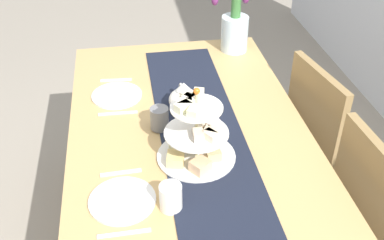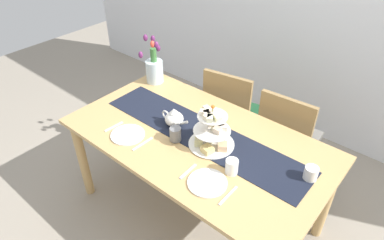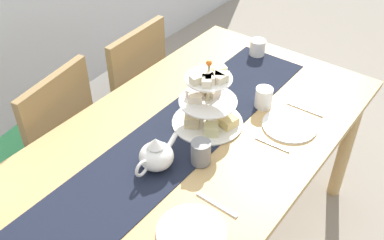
{
  "view_description": "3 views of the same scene",
  "coord_description": "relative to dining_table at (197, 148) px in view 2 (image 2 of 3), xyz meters",
  "views": [
    {
      "loc": [
        1.47,
        -0.23,
        1.89
      ],
      "look_at": [
        -0.05,
        0.01,
        0.81
      ],
      "focal_mm": 43.4,
      "sensor_mm": 36.0,
      "label": 1
    },
    {
      "loc": [
        1.12,
        -1.38,
        2.2
      ],
      "look_at": [
        -0.06,
        0.01,
        0.87
      ],
      "focal_mm": 31.92,
      "sensor_mm": 36.0,
      "label": 2
    },
    {
      "loc": [
        -1.09,
        -0.83,
        1.94
      ],
      "look_at": [
        0.05,
        0.03,
        0.81
      ],
      "focal_mm": 41.63,
      "sensor_mm": 36.0,
      "label": 3
    }
  ],
  "objects": [
    {
      "name": "ground_plane",
      "position": [
        0.0,
        0.0,
        -0.66
      ],
      "size": [
        8.0,
        8.0,
        0.0
      ],
      "primitive_type": "plane",
      "color": "gray"
    },
    {
      "name": "room_wall_rear",
      "position": [
        0.0,
        1.59,
        0.64
      ],
      "size": [
        6.0,
        0.08,
        2.6
      ],
      "primitive_type": "cube",
      "color": "silver",
      "rests_on": "ground_plane"
    },
    {
      "name": "dining_table",
      "position": [
        0.0,
        0.0,
        0.0
      ],
      "size": [
        1.78,
        0.98,
        0.76
      ],
      "color": "tan",
      "rests_on": "ground_plane"
    },
    {
      "name": "chair_left",
      "position": [
        -0.2,
        0.72,
        -0.16
      ],
      "size": [
        0.48,
        0.48,
        0.91
      ],
      "color": "olive",
      "rests_on": "ground_plane"
    },
    {
      "name": "chair_right",
      "position": [
        0.34,
        0.72,
        -0.16
      ],
      "size": [
        0.44,
        0.44,
        0.91
      ],
      "color": "olive",
      "rests_on": "ground_plane"
    },
    {
      "name": "table_runner",
      "position": [
        0.0,
        0.05,
        0.1
      ],
      "size": [
        1.56,
        0.33,
        0.0
      ],
      "primitive_type": "cube",
      "color": "black",
      "rests_on": "dining_table"
    },
    {
      "name": "tiered_cake_stand",
      "position": [
        0.12,
        -0.0,
        0.2
      ],
      "size": [
        0.3,
        0.3,
        0.3
      ],
      "color": "beige",
      "rests_on": "table_runner"
    },
    {
      "name": "teapot",
      "position": [
        -0.21,
        0.0,
        0.16
      ],
      "size": [
        0.24,
        0.13,
        0.14
      ],
      "color": "white",
      "rests_on": "table_runner"
    },
    {
      "name": "tulip_vase",
      "position": [
        -0.75,
        0.35,
        0.22
      ],
      "size": [
        0.16,
        0.21,
        0.4
      ],
      "color": "silver",
      "rests_on": "dining_table"
    },
    {
      "name": "cream_jug",
      "position": [
        0.74,
        0.12,
        0.14
      ],
      "size": [
        0.08,
        0.08,
        0.08
      ],
      "primitive_type": "cylinder",
      "color": "white",
      "rests_on": "dining_table"
    },
    {
      "name": "dinner_plate_left",
      "position": [
        -0.37,
        -0.29,
        0.1
      ],
      "size": [
        0.23,
        0.23,
        0.01
      ],
      "primitive_type": "cylinder",
      "color": "white",
      "rests_on": "dining_table"
    },
    {
      "name": "fork_left",
      "position": [
        -0.52,
        -0.29,
        0.1
      ],
      "size": [
        0.03,
        0.15,
        0.01
      ],
      "primitive_type": "cube",
      "rotation": [
        0.0,
        0.0,
        -0.08
      ],
      "color": "silver",
      "rests_on": "dining_table"
    },
    {
      "name": "knife_left",
      "position": [
        -0.23,
        -0.29,
        0.1
      ],
      "size": [
        0.02,
        0.17,
        0.01
      ],
      "primitive_type": "cube",
      "rotation": [
        0.0,
        0.0,
        -0.03
      ],
      "color": "silver",
      "rests_on": "dining_table"
    },
    {
      "name": "dinner_plate_right",
      "position": [
        0.31,
        -0.29,
        0.1
      ],
      "size": [
        0.23,
        0.23,
        0.01
      ],
      "primitive_type": "cylinder",
      "color": "white",
      "rests_on": "dining_table"
    },
    {
      "name": "fork_right",
      "position": [
        0.17,
        -0.29,
        0.1
      ],
      "size": [
        0.02,
        0.15,
        0.01
      ],
      "primitive_type": "cube",
      "rotation": [
        0.0,
        0.0,
        0.04
      ],
      "color": "silver",
      "rests_on": "dining_table"
    },
    {
      "name": "knife_right",
      "position": [
        0.46,
        -0.29,
        0.1
      ],
      "size": [
        0.02,
        0.17,
        0.01
      ],
      "primitive_type": "cube",
      "rotation": [
        0.0,
        0.0,
        0.01
      ],
      "color": "silver",
      "rests_on": "dining_table"
    },
    {
      "name": "mug_grey",
      "position": [
        -0.09,
        -0.12,
        0.15
      ],
      "size": [
        0.08,
        0.08,
        0.09
      ],
      "primitive_type": "cylinder",
      "color": "slate",
      "rests_on": "table_runner"
    },
    {
      "name": "mug_white_text",
      "position": [
        0.37,
        -0.13,
        0.14
      ],
      "size": [
        0.08,
        0.08,
        0.09
      ],
      "primitive_type": "cylinder",
      "color": "white",
      "rests_on": "dining_table"
    }
  ]
}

